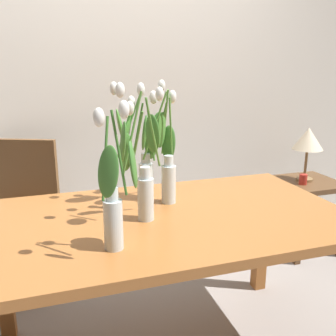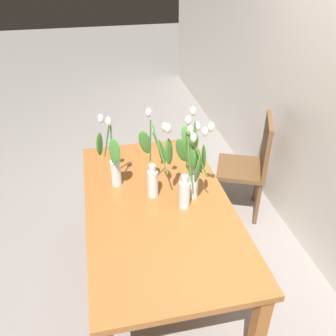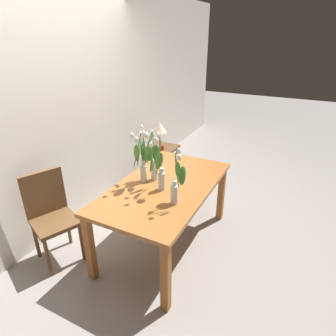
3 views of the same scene
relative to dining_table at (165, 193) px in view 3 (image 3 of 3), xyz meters
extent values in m
plane|color=gray|center=(0.00, 0.00, -0.65)|extent=(18.00, 18.00, 0.00)
cube|color=silver|center=(0.00, 1.27, 0.70)|extent=(9.00, 0.10, 2.70)
cube|color=#A3602D|center=(0.00, 0.00, 0.07)|extent=(1.60, 0.90, 0.04)
cube|color=#A3602D|center=(-0.74, -0.39, -0.30)|extent=(0.07, 0.07, 0.70)
cube|color=#A3602D|center=(0.74, -0.39, -0.30)|extent=(0.07, 0.07, 0.70)
cube|color=#A3602D|center=(-0.74, 0.39, -0.30)|extent=(0.07, 0.07, 0.70)
cube|color=#A3602D|center=(0.74, 0.39, -0.30)|extent=(0.07, 0.07, 0.70)
cylinder|color=silver|center=(-0.03, 0.23, 0.18)|extent=(0.07, 0.07, 0.18)
cylinder|color=silver|center=(-0.03, 0.23, 0.30)|extent=(0.04, 0.04, 0.05)
cylinder|color=silver|center=(-0.03, 0.23, 0.15)|extent=(0.06, 0.06, 0.11)
cylinder|color=#478433|center=(-0.06, 0.25, 0.43)|extent=(0.06, 0.03, 0.27)
ellipsoid|color=white|center=(-0.09, 0.26, 0.56)|extent=(0.04, 0.04, 0.06)
ellipsoid|color=#4C8E38|center=(-0.11, 0.24, 0.44)|extent=(0.09, 0.09, 0.18)
cylinder|color=#478433|center=(-0.10, 0.24, 0.46)|extent=(0.13, 0.03, 0.31)
ellipsoid|color=white|center=(-0.17, 0.25, 0.62)|extent=(0.04, 0.04, 0.06)
ellipsoid|color=#4C8E38|center=(-0.15, 0.22, 0.46)|extent=(0.06, 0.11, 0.18)
cylinder|color=#478433|center=(-0.01, 0.21, 0.44)|extent=(0.04, 0.04, 0.29)
ellipsoid|color=white|center=(0.00, 0.19, 0.58)|extent=(0.04, 0.04, 0.06)
ellipsoid|color=#4C8E38|center=(0.04, 0.19, 0.43)|extent=(0.07, 0.08, 0.17)
cylinder|color=silver|center=(0.06, 0.15, 0.18)|extent=(0.07, 0.07, 0.18)
cylinder|color=silver|center=(0.06, 0.15, 0.30)|extent=(0.04, 0.04, 0.05)
cylinder|color=silver|center=(0.06, 0.15, 0.15)|extent=(0.06, 0.06, 0.11)
cylinder|color=#56933D|center=(0.08, 0.17, 0.44)|extent=(0.03, 0.03, 0.29)
ellipsoid|color=white|center=(0.09, 0.18, 0.59)|extent=(0.04, 0.04, 0.06)
ellipsoid|color=#427F33|center=(0.08, 0.22, 0.36)|extent=(0.08, 0.07, 0.17)
cylinder|color=#56933D|center=(0.00, 0.17, 0.46)|extent=(0.11, 0.05, 0.31)
ellipsoid|color=white|center=(-0.06, 0.19, 0.62)|extent=(0.04, 0.04, 0.06)
ellipsoid|color=#427F33|center=(-0.05, 0.16, 0.43)|extent=(0.05, 0.11, 0.18)
cylinder|color=#56933D|center=(0.06, 0.22, 0.46)|extent=(0.02, 0.13, 0.32)
ellipsoid|color=white|center=(0.07, 0.29, 0.63)|extent=(0.04, 0.04, 0.06)
ellipsoid|color=#427F33|center=(0.04, 0.27, 0.43)|extent=(0.09, 0.03, 0.18)
cylinder|color=#56933D|center=(0.04, 0.22, 0.44)|extent=(0.04, 0.11, 0.27)
ellipsoid|color=white|center=(0.02, 0.27, 0.58)|extent=(0.04, 0.04, 0.06)
ellipsoid|color=#427F33|center=(0.00, 0.25, 0.37)|extent=(0.08, 0.04, 0.17)
cylinder|color=silver|center=(-0.10, -0.02, 0.18)|extent=(0.07, 0.07, 0.18)
cylinder|color=silver|center=(-0.10, -0.02, 0.30)|extent=(0.04, 0.04, 0.05)
cylinder|color=silver|center=(-0.10, -0.02, 0.15)|extent=(0.06, 0.06, 0.11)
cylinder|color=#56933D|center=(-0.05, 0.03, 0.45)|extent=(0.08, 0.08, 0.30)
ellipsoid|color=white|center=(-0.01, 0.06, 0.61)|extent=(0.04, 0.04, 0.06)
ellipsoid|color=#427F33|center=(-0.04, 0.08, 0.44)|extent=(0.07, 0.07, 0.17)
cylinder|color=#56933D|center=(-0.12, 0.03, 0.42)|extent=(0.04, 0.08, 0.25)
ellipsoid|color=white|center=(-0.13, 0.07, 0.55)|extent=(0.04, 0.04, 0.06)
ellipsoid|color=#427F33|center=(-0.16, 0.06, 0.37)|extent=(0.07, 0.07, 0.18)
cylinder|color=#56933D|center=(-0.15, -0.01, 0.46)|extent=(0.09, 0.01, 0.33)
ellipsoid|color=white|center=(-0.19, -0.01, 0.63)|extent=(0.04, 0.04, 0.06)
ellipsoid|color=#427F33|center=(-0.19, -0.04, 0.43)|extent=(0.03, 0.11, 0.18)
cylinder|color=silver|center=(-0.27, -0.23, 0.18)|extent=(0.07, 0.07, 0.18)
cylinder|color=silver|center=(-0.27, -0.23, 0.30)|extent=(0.04, 0.04, 0.05)
cylinder|color=silver|center=(-0.27, -0.23, 0.15)|extent=(0.06, 0.06, 0.11)
cylinder|color=#3D752D|center=(-0.24, -0.24, 0.44)|extent=(0.05, 0.02, 0.29)
ellipsoid|color=white|center=(-0.22, -0.25, 0.58)|extent=(0.04, 0.04, 0.06)
ellipsoid|color=#427F33|center=(-0.19, -0.23, 0.39)|extent=(0.06, 0.07, 0.17)
cylinder|color=#3D752D|center=(-0.29, -0.27, 0.43)|extent=(0.04, 0.06, 0.27)
ellipsoid|color=white|center=(-0.31, -0.29, 0.56)|extent=(0.04, 0.04, 0.06)
ellipsoid|color=#427F33|center=(-0.29, -0.32, 0.40)|extent=(0.09, 0.06, 0.18)
cube|color=brown|center=(-0.69, 0.86, -0.20)|extent=(0.52, 0.52, 0.04)
cylinder|color=brown|center=(-0.60, 0.63, -0.43)|extent=(0.04, 0.04, 0.43)
cylinder|color=brown|center=(-0.91, 0.77, -0.43)|extent=(0.04, 0.04, 0.43)
cylinder|color=brown|center=(-0.47, 0.95, -0.43)|extent=(0.04, 0.04, 0.43)
cylinder|color=brown|center=(-0.78, 1.08, -0.43)|extent=(0.04, 0.04, 0.43)
cube|color=brown|center=(-0.62, 1.02, 0.05)|extent=(0.38, 0.19, 0.46)
cube|color=brown|center=(1.35, 0.76, -0.12)|extent=(0.44, 0.44, 0.04)
cube|color=brown|center=(1.16, 0.57, -0.39)|extent=(0.04, 0.04, 0.51)
cube|color=brown|center=(1.54, 0.57, -0.39)|extent=(0.04, 0.04, 0.51)
cube|color=brown|center=(1.16, 0.95, -0.39)|extent=(0.04, 0.04, 0.51)
cube|color=brown|center=(1.54, 0.95, -0.39)|extent=(0.04, 0.04, 0.51)
cylinder|color=olive|center=(1.33, 0.78, -0.09)|extent=(0.12, 0.12, 0.02)
cylinder|color=olive|center=(1.33, 0.78, 0.03)|extent=(0.02, 0.02, 0.22)
cone|color=beige|center=(1.33, 0.78, 0.22)|extent=(0.22, 0.22, 0.16)
cylinder|color=#B72D23|center=(1.26, 0.70, -0.06)|extent=(0.06, 0.06, 0.07)
camera|label=1|loc=(-0.45, -1.42, 0.70)|focal=39.20mm
camera|label=2|loc=(1.75, -0.32, 1.51)|focal=38.77mm
camera|label=3|loc=(-2.25, -1.17, 1.48)|focal=30.68mm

